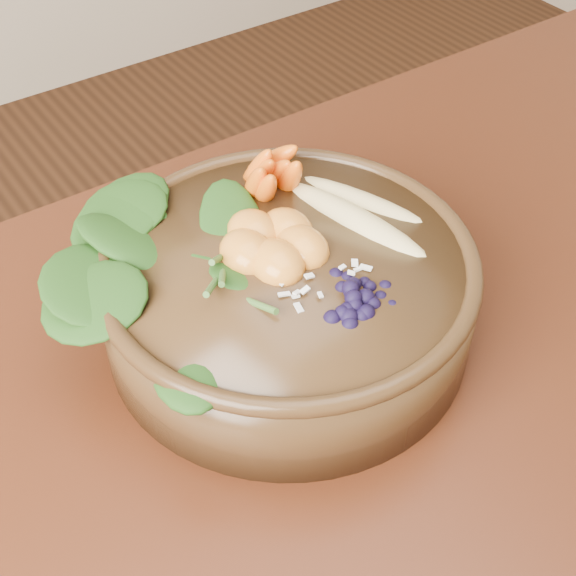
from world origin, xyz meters
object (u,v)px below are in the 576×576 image
at_px(banana_halves, 359,194).
at_px(blueberry_pile, 352,276).
at_px(carrot_cluster, 265,145).
at_px(mandarin_cluster, 273,231).
at_px(dining_table, 492,428).
at_px(kale_heap, 188,227).
at_px(stoneware_bowl, 288,296).

relative_size(banana_halves, blueberry_pile, 1.25).
relative_size(carrot_cluster, mandarin_cluster, 0.87).
bearing_deg(dining_table, carrot_cluster, 111.34).
distance_m(banana_halves, mandarin_cluster, 0.09).
bearing_deg(dining_table, banana_halves, 105.19).
bearing_deg(mandarin_cluster, dining_table, -50.33).
bearing_deg(kale_heap, carrot_cluster, 20.69).
bearing_deg(dining_table, kale_heap, 134.25).
relative_size(dining_table, mandarin_cluster, 15.46).
relative_size(kale_heap, blueberry_pile, 1.42).
relative_size(kale_heap, carrot_cluster, 2.38).
xyz_separation_m(carrot_cluster, blueberry_pile, (-0.03, -0.16, -0.02)).
bearing_deg(stoneware_bowl, blueberry_pile, -76.96).
distance_m(dining_table, mandarin_cluster, 0.29).
height_order(dining_table, carrot_cluster, carrot_cluster).
bearing_deg(stoneware_bowl, kale_heap, 137.05).
relative_size(dining_table, blueberry_pile, 10.62).
distance_m(stoneware_bowl, blueberry_pile, 0.09).
distance_m(carrot_cluster, mandarin_cluster, 0.09).
bearing_deg(mandarin_cluster, blueberry_pile, -79.08).
xyz_separation_m(kale_heap, blueberry_pile, (0.08, -0.12, -0.00)).
distance_m(carrot_cluster, banana_halves, 0.10).
height_order(stoneware_bowl, blueberry_pile, blueberry_pile).
bearing_deg(mandarin_cluster, banana_halves, 0.44).
bearing_deg(banana_halves, dining_table, -84.99).
bearing_deg(stoneware_bowl, banana_halves, 12.92).
height_order(kale_heap, banana_halves, kale_heap).
relative_size(stoneware_bowl, blueberry_pile, 2.16).
distance_m(dining_table, stoneware_bowl, 0.24).
distance_m(dining_table, blueberry_pile, 0.25).
height_order(carrot_cluster, mandarin_cluster, carrot_cluster).
height_order(stoneware_bowl, carrot_cluster, carrot_cluster).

